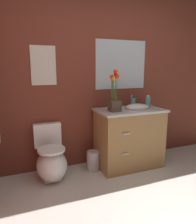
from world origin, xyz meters
TOP-DOWN VIEW (x-y plane):
  - wall_back at (0.20, 1.78)m, footprint 4.65×0.05m
  - toilet at (-0.82, 1.48)m, footprint 0.38×0.59m
  - vanity_cabinet at (0.30, 1.45)m, footprint 0.94×0.56m
  - flower_vase at (0.03, 1.40)m, footprint 0.14×0.14m
  - soap_bottle at (0.43, 1.58)m, footprint 0.06×0.06m
  - lotion_bottle at (0.59, 1.45)m, footprint 0.07×0.07m
  - trash_bin at (-0.23, 1.50)m, footprint 0.18×0.18m
  - wall_poster at (-0.82, 1.75)m, footprint 0.32×0.01m
  - wall_mirror at (0.30, 1.75)m, footprint 0.80×0.01m

SIDE VIEW (x-z plane):
  - trash_bin at x=-0.23m, z-range 0.00..0.27m
  - toilet at x=-0.82m, z-range -0.10..0.59m
  - vanity_cabinet at x=0.30m, z-range -0.08..0.94m
  - soap_bottle at x=0.43m, z-range 0.83..0.99m
  - lotion_bottle at x=0.59m, z-range 0.83..1.01m
  - flower_vase at x=0.03m, z-range 0.76..1.31m
  - wall_back at x=0.20m, z-range 0.00..2.50m
  - wall_poster at x=-0.82m, z-range 1.19..1.68m
  - wall_mirror at x=0.30m, z-range 1.10..1.80m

